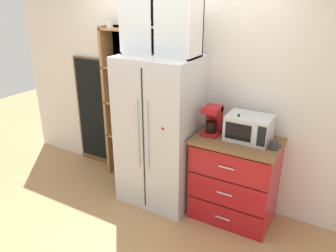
% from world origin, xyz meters
% --- Properties ---
extents(ground_plane, '(10.65, 10.65, 0.00)m').
position_xyz_m(ground_plane, '(0.00, 0.00, 0.00)').
color(ground_plane, tan).
extents(wall_back_cream, '(4.95, 0.10, 2.55)m').
position_xyz_m(wall_back_cream, '(0.00, 0.40, 1.27)').
color(wall_back_cream, silver).
rests_on(wall_back_cream, ground).
extents(refrigerator, '(0.85, 0.71, 1.72)m').
position_xyz_m(refrigerator, '(0.00, 0.01, 0.86)').
color(refrigerator, silver).
rests_on(refrigerator, ground).
extents(pantry_shelf_column, '(0.51, 0.27, 2.05)m').
position_xyz_m(pantry_shelf_column, '(-0.70, 0.29, 1.03)').
color(pantry_shelf_column, brown).
rests_on(pantry_shelf_column, ground).
extents(counter_cabinet, '(0.88, 0.60, 0.94)m').
position_xyz_m(counter_cabinet, '(0.89, 0.07, 0.47)').
color(counter_cabinet, '#A8161C').
rests_on(counter_cabinet, ground).
extents(microwave, '(0.44, 0.33, 0.26)m').
position_xyz_m(microwave, '(0.98, 0.12, 1.07)').
color(microwave, silver).
rests_on(microwave, counter_cabinet).
extents(coffee_maker, '(0.17, 0.20, 0.31)m').
position_xyz_m(coffee_maker, '(0.60, 0.07, 1.09)').
color(coffee_maker, '#A8161C').
rests_on(coffee_maker, counter_cabinet).
extents(mug_charcoal, '(0.12, 0.08, 0.09)m').
position_xyz_m(mug_charcoal, '(1.26, 0.02, 0.98)').
color(mug_charcoal, '#2D2D33').
rests_on(mug_charcoal, counter_cabinet).
extents(mug_navy, '(0.12, 0.08, 0.09)m').
position_xyz_m(mug_navy, '(0.89, 0.11, 0.99)').
color(mug_navy, navy).
rests_on(mug_navy, counter_cabinet).
extents(bottle_green, '(0.06, 0.06, 0.28)m').
position_xyz_m(bottle_green, '(0.89, 0.03, 1.06)').
color(bottle_green, '#285B33').
rests_on(bottle_green, counter_cabinet).
extents(upper_cabinet, '(0.82, 0.32, 0.59)m').
position_xyz_m(upper_cabinet, '(0.00, 0.05, 2.02)').
color(upper_cabinet, silver).
rests_on(upper_cabinet, refrigerator).
extents(chalkboard_menu, '(0.60, 0.04, 1.53)m').
position_xyz_m(chalkboard_menu, '(-1.28, 0.33, 0.77)').
color(chalkboard_menu, brown).
rests_on(chalkboard_menu, ground).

